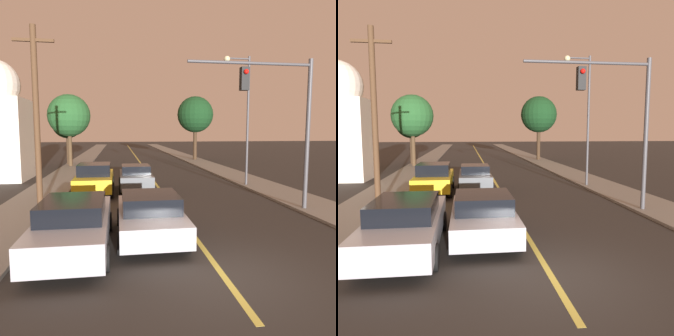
{
  "view_description": "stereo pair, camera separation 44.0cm",
  "coord_description": "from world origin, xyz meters",
  "views": [
    {
      "loc": [
        -2.38,
        -6.98,
        3.35
      ],
      "look_at": [
        0.0,
        8.45,
        1.6
      ],
      "focal_mm": 35.0,
      "sensor_mm": 36.0,
      "label": 1
    },
    {
      "loc": [
        -1.95,
        -7.04,
        3.35
      ],
      "look_at": [
        0.0,
        8.45,
        1.6
      ],
      "focal_mm": 35.0,
      "sensor_mm": 36.0,
      "label": 2
    }
  ],
  "objects": [
    {
      "name": "car_outer_lane_front",
      "position": [
        -3.62,
        2.28,
        0.78
      ],
      "size": [
        2.01,
        5.19,
        1.5
      ],
      "color": "#A5A8B2",
      "rests_on": "ground"
    },
    {
      "name": "sidewalk_right",
      "position": [
        6.28,
        36.0,
        0.06
      ],
      "size": [
        2.5,
        80.0,
        0.12
      ],
      "color": "gray",
      "rests_on": "ground"
    },
    {
      "name": "streetlamp_right",
      "position": [
        5.03,
        11.88,
        4.94
      ],
      "size": [
        1.62,
        0.36,
        7.62
      ],
      "color": "#47474C",
      "rests_on": "ground"
    },
    {
      "name": "road_surface",
      "position": [
        0.0,
        36.0,
        0.01
      ],
      "size": [
        10.05,
        80.0,
        0.01
      ],
      "color": "#2D2B28",
      "rests_on": "ground"
    },
    {
      "name": "car_near_lane_front",
      "position": [
        -1.41,
        3.09,
        0.74
      ],
      "size": [
        2.06,
        4.54,
        1.43
      ],
      "color": "#A5A8B2",
      "rests_on": "ground"
    },
    {
      "name": "traffic_signal_mast",
      "position": [
        4.22,
        5.61,
        4.32
      ],
      "size": [
        5.2,
        0.42,
        6.15
      ],
      "color": "#47474C",
      "rests_on": "ground"
    },
    {
      "name": "utility_pole_left",
      "position": [
        -5.63,
        7.13,
        4.0
      ],
      "size": [
        1.6,
        0.24,
        7.43
      ],
      "color": "#513823",
      "rests_on": "ground"
    },
    {
      "name": "tree_left_near",
      "position": [
        -7.21,
        26.39,
        4.11
      ],
      "size": [
        2.93,
        2.93,
        5.49
      ],
      "color": "#3D2B1C",
      "rests_on": "ground"
    },
    {
      "name": "domed_building_left",
      "position": [
        -10.55,
        17.06,
        3.87
      ],
      "size": [
        4.06,
        4.06,
        8.17
      ],
      "color": "silver",
      "rests_on": "ground"
    },
    {
      "name": "car_near_lane_second",
      "position": [
        -1.41,
        11.26,
        0.77
      ],
      "size": [
        1.86,
        4.09,
        1.49
      ],
      "color": "#474C51",
      "rests_on": "ground"
    },
    {
      "name": "ground_plane",
      "position": [
        0.0,
        0.0,
        0.0
      ],
      "size": [
        200.0,
        200.0,
        0.0
      ],
      "primitive_type": "plane",
      "color": "#2D2B28"
    },
    {
      "name": "tree_right_near",
      "position": [
        6.46,
        29.9,
        5.24
      ],
      "size": [
        4.09,
        4.09,
        7.2
      ],
      "color": "#3D2B1C",
      "rests_on": "ground"
    },
    {
      "name": "car_outer_lane_second",
      "position": [
        -3.62,
        10.88,
        0.84
      ],
      "size": [
        2.0,
        4.83,
        1.64
      ],
      "color": "gold",
      "rests_on": "ground"
    },
    {
      "name": "tree_left_far",
      "position": [
        -6.77,
        24.62,
        4.79
      ],
      "size": [
        3.88,
        3.88,
        6.63
      ],
      "color": "#4C3823",
      "rests_on": "ground"
    },
    {
      "name": "sidewalk_left",
      "position": [
        -6.28,
        36.0,
        0.06
      ],
      "size": [
        2.5,
        80.0,
        0.12
      ],
      "color": "gray",
      "rests_on": "ground"
    }
  ]
}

